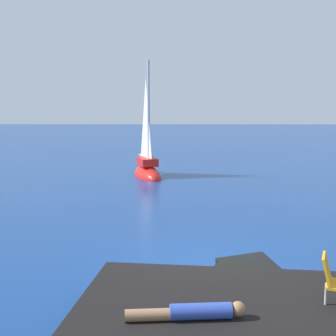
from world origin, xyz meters
TOP-DOWN VIEW (x-y plane):
  - ground_plane at (0.00, 0.00)m, footprint 160.00×160.00m
  - shore_ledge at (0.68, -3.42)m, footprint 6.10×4.04m
  - boulder_seaward at (0.80, -1.52)m, footprint 1.90×1.72m
  - boulder_inland at (0.93, -1.11)m, footprint 1.44×1.67m
  - sailboat_near at (-2.10, 13.41)m, footprint 2.12×3.58m
  - person_sunbather at (-0.41, -3.87)m, footprint 1.76×0.35m
  - beach_chair at (1.83, -3.37)m, footprint 0.72×0.65m

SIDE VIEW (x-z plane):
  - ground_plane at x=0.00m, z-range 0.00..0.00m
  - boulder_seaward at x=0.80m, z-range -0.46..0.46m
  - boulder_inland at x=0.93m, z-range -0.46..0.46m
  - shore_ledge at x=0.68m, z-range 0.00..0.57m
  - sailboat_near at x=-2.10m, z-range -2.88..3.58m
  - person_sunbather at x=-0.41m, z-range 0.56..0.81m
  - beach_chair at x=1.83m, z-range 0.61..1.41m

